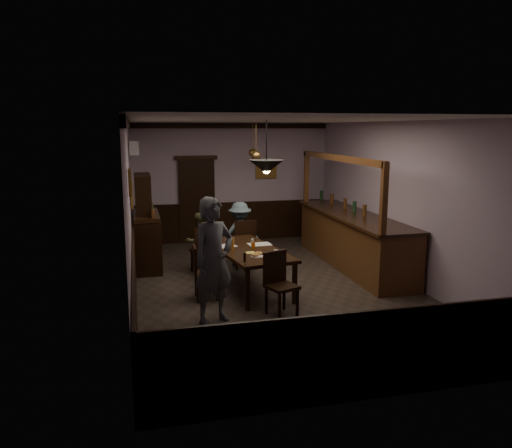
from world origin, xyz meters
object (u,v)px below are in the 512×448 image
object	(u,v)px
bar_counter	(353,238)
coffee_cup	(276,252)
person_seated_left	(199,241)
pendant_iron	(266,167)
chair_side	(201,270)
chair_far_left	(203,248)
pendant_brass_mid	(256,156)
soda_can	(253,246)
chair_near	(279,280)
pendant_brass_far	(253,153)
chair_far_right	(244,242)
person_standing	(214,261)
dining_table	(248,252)
person_seated_right	(240,234)
sideboard	(146,231)

from	to	relation	value
bar_counter	coffee_cup	bearing A→B (deg)	-144.06
person_seated_left	pendant_iron	size ratio (longest dim) A/B	1.40
chair_side	person_seated_left	bearing A→B (deg)	-4.08
chair_far_left	pendant_brass_mid	world-z (taller)	pendant_brass_mid
pendant_iron	soda_can	bearing A→B (deg)	92.90
coffee_cup	pendant_iron	distance (m)	1.50
chair_near	pendant_iron	xyz separation A→B (m)	(-0.07, 0.52, 1.72)
chair_far_left	pendant_brass_far	bearing A→B (deg)	-139.98
chair_far_right	person_standing	size ratio (longest dim) A/B	0.54
coffee_cup	pendant_brass_far	distance (m)	3.79
person_seated_left	soda_can	distance (m)	1.71
pendant_brass_mid	dining_table	bearing A→B (deg)	-108.23
person_seated_left	coffee_cup	bearing A→B (deg)	97.33
person_seated_left	soda_can	xyz separation A→B (m)	(0.79, -1.50, 0.21)
chair_far_left	coffee_cup	world-z (taller)	chair_far_left
dining_table	chair_near	size ratio (longest dim) A/B	2.37
pendant_brass_far	chair_far_right	bearing A→B (deg)	-109.45
pendant_brass_mid	soda_can	bearing A→B (deg)	-105.17
pendant_iron	pendant_brass_far	world-z (taller)	same
chair_near	chair_side	size ratio (longest dim) A/B	1.07
coffee_cup	pendant_brass_far	size ratio (longest dim) A/B	0.10
chair_near	soda_can	size ratio (longest dim) A/B	8.20
person_seated_right	soda_can	size ratio (longest dim) A/B	11.26
pendant_brass_far	bar_counter	bearing A→B (deg)	-48.66
chair_near	bar_counter	distance (m)	3.24
chair_near	pendant_brass_far	xyz separation A→B (m)	(0.59, 4.22, 1.76)
person_standing	soda_can	bearing A→B (deg)	27.62
coffee_cup	pendant_iron	world-z (taller)	pendant_iron
chair_far_left	bar_counter	world-z (taller)	bar_counter
coffee_cup	pendant_iron	size ratio (longest dim) A/B	0.09
person_seated_left	pendant_brass_mid	distance (m)	2.16
person_seated_left	pendant_iron	bearing A→B (deg)	89.48
chair_side	person_seated_right	world-z (taller)	person_seated_right
chair_far_right	pendant_iron	bearing A→B (deg)	88.49
soda_can	sideboard	bearing A→B (deg)	133.36
bar_counter	pendant_brass_mid	bearing A→B (deg)	157.35
sideboard	bar_counter	xyz separation A→B (m)	(4.20, -0.89, -0.19)
pendant_brass_mid	pendant_brass_far	bearing A→B (deg)	79.99
dining_table	coffee_cup	distance (m)	0.66
chair_far_right	pendant_brass_far	xyz separation A→B (m)	(0.56, 1.60, 1.73)
chair_side	person_standing	distance (m)	1.16
chair_far_left	coffee_cup	xyz separation A→B (m)	(1.02, -1.72, 0.28)
soda_can	chair_side	bearing A→B (deg)	-163.51
person_standing	pendant_brass_mid	xyz separation A→B (m)	(1.42, 3.19, 1.35)
person_seated_right	sideboard	xyz separation A→B (m)	(-1.92, 0.28, 0.11)
person_seated_left	pendant_brass_far	distance (m)	2.69
person_seated_left	person_seated_right	bearing A→B (deg)	168.64
chair_far_right	chair_far_left	bearing A→B (deg)	10.02
soda_can	pendant_brass_mid	bearing A→B (deg)	74.83
person_standing	bar_counter	bearing A→B (deg)	7.74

